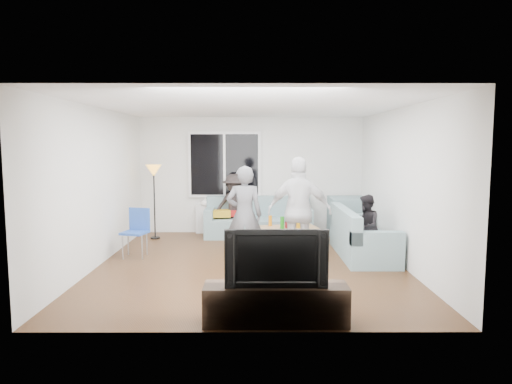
{
  "coord_description": "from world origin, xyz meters",
  "views": [
    {
      "loc": [
        0.08,
        -7.31,
        1.98
      ],
      "look_at": [
        0.1,
        0.6,
        1.15
      ],
      "focal_mm": 31.34,
      "sensor_mm": 36.0,
      "label": 1
    }
  ],
  "objects_px": {
    "sofa_back_section": "(258,217)",
    "player_left": "(244,215)",
    "tv_console": "(276,304)",
    "player_right": "(299,211)",
    "spectator_back": "(234,205)",
    "floor_lamp": "(154,202)",
    "coffee_table": "(288,237)",
    "spectator_right": "(366,227)",
    "television": "(276,256)",
    "side_chair": "(135,233)",
    "sofa_right_section": "(363,233)"
  },
  "relations": [
    {
      "from": "tv_console",
      "to": "sofa_back_section",
      "type": "bearing_deg",
      "value": 91.87
    },
    {
      "from": "player_left",
      "to": "tv_console",
      "type": "distance_m",
      "value": 2.65
    },
    {
      "from": "sofa_back_section",
      "to": "player_right",
      "type": "height_order",
      "value": "player_right"
    },
    {
      "from": "player_right",
      "to": "television",
      "type": "xyz_separation_m",
      "value": [
        -0.5,
        -2.48,
        -0.13
      ]
    },
    {
      "from": "coffee_table",
      "to": "player_right",
      "type": "relative_size",
      "value": 0.61
    },
    {
      "from": "player_left",
      "to": "tv_console",
      "type": "height_order",
      "value": "player_left"
    },
    {
      "from": "coffee_table",
      "to": "floor_lamp",
      "type": "xyz_separation_m",
      "value": [
        -2.77,
        0.83,
        0.58
      ]
    },
    {
      "from": "tv_console",
      "to": "player_right",
      "type": "bearing_deg",
      "value": 78.51
    },
    {
      "from": "television",
      "to": "spectator_back",
      "type": "bearing_deg",
      "value": 98.17
    },
    {
      "from": "side_chair",
      "to": "player_right",
      "type": "height_order",
      "value": "player_right"
    },
    {
      "from": "sofa_right_section",
      "to": "side_chair",
      "type": "bearing_deg",
      "value": 91.07
    },
    {
      "from": "spectator_back",
      "to": "coffee_table",
      "type": "bearing_deg",
      "value": -33.87
    },
    {
      "from": "sofa_back_section",
      "to": "side_chair",
      "type": "xyz_separation_m",
      "value": [
        -2.21,
        -1.8,
        0.01
      ]
    },
    {
      "from": "sofa_back_section",
      "to": "spectator_back",
      "type": "xyz_separation_m",
      "value": [
        -0.53,
        0.03,
        0.26
      ]
    },
    {
      "from": "player_right",
      "to": "floor_lamp",
      "type": "bearing_deg",
      "value": -28.41
    },
    {
      "from": "side_chair",
      "to": "tv_console",
      "type": "relative_size",
      "value": 0.54
    },
    {
      "from": "television",
      "to": "tv_console",
      "type": "bearing_deg",
      "value": 0.0
    },
    {
      "from": "spectator_right",
      "to": "television",
      "type": "distance_m",
      "value": 3.35
    },
    {
      "from": "spectator_back",
      "to": "television",
      "type": "bearing_deg",
      "value": -71.48
    },
    {
      "from": "sofa_right_section",
      "to": "television",
      "type": "distance_m",
      "value": 3.51
    },
    {
      "from": "sofa_back_section",
      "to": "player_left",
      "type": "xyz_separation_m",
      "value": [
        -0.25,
        -2.22,
        0.4
      ]
    },
    {
      "from": "sofa_back_section",
      "to": "player_right",
      "type": "relative_size",
      "value": 1.28
    },
    {
      "from": "sofa_right_section",
      "to": "spectator_back",
      "type": "bearing_deg",
      "value": 53.76
    },
    {
      "from": "floor_lamp",
      "to": "player_left",
      "type": "bearing_deg",
      "value": -45.82
    },
    {
      "from": "sofa_back_section",
      "to": "sofa_right_section",
      "type": "distance_m",
      "value": 2.54
    },
    {
      "from": "sofa_right_section",
      "to": "side_chair",
      "type": "relative_size",
      "value": 2.33
    },
    {
      "from": "coffee_table",
      "to": "spectator_right",
      "type": "relative_size",
      "value": 0.98
    },
    {
      "from": "sofa_right_section",
      "to": "player_right",
      "type": "height_order",
      "value": "player_right"
    },
    {
      "from": "sofa_back_section",
      "to": "tv_console",
      "type": "relative_size",
      "value": 1.44
    },
    {
      "from": "tv_console",
      "to": "television",
      "type": "xyz_separation_m",
      "value": [
        0.0,
        0.0,
        0.54
      ]
    },
    {
      "from": "sofa_right_section",
      "to": "sofa_back_section",
      "type": "bearing_deg",
      "value": 47.17
    },
    {
      "from": "side_chair",
      "to": "tv_console",
      "type": "height_order",
      "value": "side_chair"
    },
    {
      "from": "sofa_back_section",
      "to": "player_right",
      "type": "xyz_separation_m",
      "value": [
        0.66,
        -2.29,
        0.47
      ]
    },
    {
      "from": "spectator_right",
      "to": "player_right",
      "type": "bearing_deg",
      "value": -61.31
    },
    {
      "from": "player_right",
      "to": "spectator_back",
      "type": "bearing_deg",
      "value": -55.21
    },
    {
      "from": "coffee_table",
      "to": "player_left",
      "type": "height_order",
      "value": "player_left"
    },
    {
      "from": "tv_console",
      "to": "floor_lamp",
      "type": "bearing_deg",
      "value": 117.39
    },
    {
      "from": "player_right",
      "to": "spectator_back",
      "type": "xyz_separation_m",
      "value": [
        -1.19,
        2.32,
        -0.21
      ]
    },
    {
      "from": "spectator_back",
      "to": "television",
      "type": "distance_m",
      "value": 4.85
    },
    {
      "from": "sofa_back_section",
      "to": "coffee_table",
      "type": "bearing_deg",
      "value": -61.5
    },
    {
      "from": "floor_lamp",
      "to": "player_left",
      "type": "height_order",
      "value": "player_left"
    },
    {
      "from": "player_right",
      "to": "player_left",
      "type": "bearing_deg",
      "value": 3.11
    },
    {
      "from": "sofa_right_section",
      "to": "television",
      "type": "bearing_deg",
      "value": 150.72
    },
    {
      "from": "sofa_back_section",
      "to": "spectator_right",
      "type": "distance_m",
      "value": 2.66
    },
    {
      "from": "sofa_right_section",
      "to": "television",
      "type": "relative_size",
      "value": 1.78
    },
    {
      "from": "sofa_right_section",
      "to": "spectator_right",
      "type": "relative_size",
      "value": 1.78
    },
    {
      "from": "sofa_right_section",
      "to": "player_right",
      "type": "distance_m",
      "value": 1.41
    },
    {
      "from": "tv_console",
      "to": "television",
      "type": "relative_size",
      "value": 1.43
    },
    {
      "from": "floor_lamp",
      "to": "spectator_back",
      "type": "height_order",
      "value": "floor_lamp"
    },
    {
      "from": "side_chair",
      "to": "player_right",
      "type": "relative_size",
      "value": 0.48
    }
  ]
}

